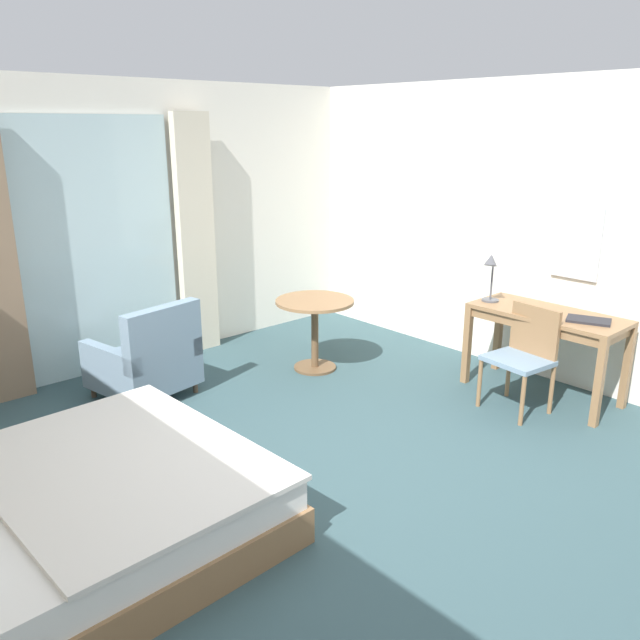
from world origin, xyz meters
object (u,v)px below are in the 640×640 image
desk_lamp (491,270)px  armchair_by_window (147,361)px  round_cafe_table (315,317)px  desk_chair (524,352)px  closed_book (589,320)px  bed (52,520)px  writing_desk (547,323)px

desk_lamp → armchair_by_window: desk_lamp is taller
round_cafe_table → desk_chair: bearing=-69.5°
desk_lamp → armchair_by_window: bearing=143.9°
closed_book → round_cafe_table: bearing=94.5°
round_cafe_table → bed: bearing=-158.3°
bed → desk_chair: (3.64, -0.66, 0.27)m
bed → desk_lamp: size_ratio=4.66×
bed → armchair_by_window: 2.18m
round_cafe_table → closed_book: bearing=-64.0°
closed_book → desk_chair: bearing=116.5°
writing_desk → round_cafe_table: size_ratio=1.72×
desk_lamp → round_cafe_table: size_ratio=0.63×
desk_chair → writing_desk: bearing=4.5°
writing_desk → desk_chair: 0.42m
bed → desk_chair: size_ratio=2.53×
bed → desk_chair: 3.71m
armchair_by_window → round_cafe_table: (1.53, -0.47, 0.19)m
desk_lamp → closed_book: desk_lamp is taller
desk_lamp → armchair_by_window: (-2.44, 1.78, -0.74)m
desk_chair → desk_lamp: bearing=66.5°
armchair_by_window → round_cafe_table: 1.61m
desk_lamp → closed_book: (0.14, -0.85, -0.30)m
desk_chair → armchair_by_window: (-2.21, 2.30, -0.17)m
armchair_by_window → writing_desk: bearing=-41.2°
writing_desk → armchair_by_window: armchair_by_window is taller
writing_desk → desk_chair: bearing=-175.5°
round_cafe_table → desk_lamp: bearing=-55.2°
writing_desk → round_cafe_table: 2.10m
desk_lamp → closed_book: 0.92m
armchair_by_window → round_cafe_table: bearing=-17.2°
desk_chair → desk_lamp: desk_lamp is taller
armchair_by_window → closed_book: bearing=-45.6°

